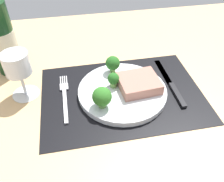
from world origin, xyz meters
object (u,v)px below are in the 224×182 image
at_px(fork, 65,97).
at_px(wine_glass, 17,67).
at_px(knife, 172,85).
at_px(wine_bottle, 2,38).
at_px(plate, 122,91).
at_px(steak, 139,84).

bearing_deg(fork, wine_glass, 161.12).
relative_size(knife, wine_bottle, 0.78).
bearing_deg(wine_bottle, plate, -29.66).
distance_m(fork, wine_bottle, 0.26).
bearing_deg(steak, plate, 177.19).
height_order(plate, steak, steak).
bearing_deg(wine_glass, fork, -19.55).
bearing_deg(fork, knife, -0.96).
height_order(plate, wine_bottle, wine_bottle).
bearing_deg(plate, wine_glass, 168.98).
distance_m(plate, wine_glass, 0.29).
bearing_deg(wine_bottle, steak, -26.73).
xyz_separation_m(fork, wine_bottle, (-0.16, 0.17, 0.11)).
xyz_separation_m(fork, knife, (0.31, -0.01, 0.00)).
bearing_deg(steak, wine_bottle, 153.27).
distance_m(fork, wine_glass, 0.15).
xyz_separation_m(steak, knife, (0.10, 0.01, -0.03)).
distance_m(plate, fork, 0.16).
xyz_separation_m(knife, wine_bottle, (-0.47, 0.18, 0.11)).
bearing_deg(wine_glass, plate, -11.02).
distance_m(plate, knife, 0.15).
height_order(steak, wine_bottle, wine_bottle).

